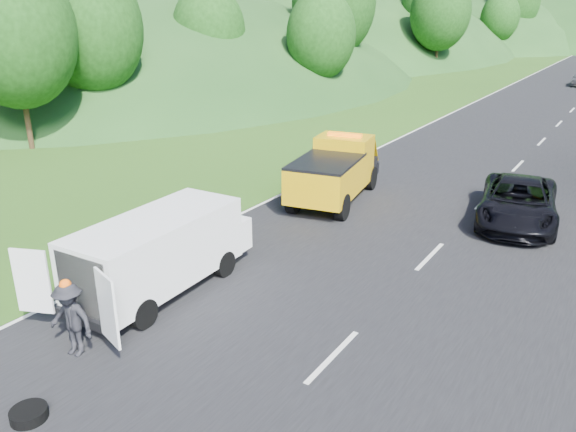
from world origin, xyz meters
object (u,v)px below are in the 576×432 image
Objects in this scene: white_van at (162,249)px; suitcase at (177,236)px; woman at (182,264)px; passing_suv at (515,223)px; worker at (76,354)px; spare_tire at (30,420)px; child at (164,279)px; tow_truck at (335,170)px.

white_van is 3.07m from suitcase.
passing_suv is (7.32, 8.63, 0.00)m from woman.
worker is at bearing -124.69° from passing_suv.
woman is at bearing -42.67° from suitcase.
spare_tire is at bearing -75.67° from white_van.
white_van is 1.34m from child.
worker is at bearing -68.01° from suitcase.
white_van reaches higher than spare_tire.
suitcase is (-2.21, 5.48, 0.30)m from worker.
woman is (-0.98, -7.41, -1.17)m from tow_truck.
child is 3.70m from worker.
child is 5.67m from spare_tire.
spare_tire is (1.45, -4.86, -1.16)m from white_van.
child is 1.44× the size of spare_tire.
spare_tire is at bearing -118.73° from passing_suv.
suitcase is (-1.76, 2.37, -0.86)m from white_van.
suitcase is (-1.01, 0.93, 0.30)m from woman.
tow_truck is at bearing 99.75° from child.
child is (-0.49, 0.46, -1.16)m from white_van.
spare_tire is (3.21, -7.23, -0.30)m from suitcase.
white_van is 5.20m from spare_tire.
passing_suv is at bearing 68.32° from child.
spare_tire is (2.19, -6.30, 0.00)m from woman.
tow_truck is 6.22× the size of child.
suitcase is at bearing 113.93° from spare_tire.
tow_truck is 8.50m from child.
woman is (-0.75, 1.44, -1.16)m from white_van.
spare_tire is at bearing 168.53° from woman.
worker is 5.92m from suitcase.
suitcase is (-1.99, -6.48, -0.87)m from tow_truck.
passing_suv reaches higher than suitcase.
woman is 11.32m from passing_suv.
worker is (0.45, -3.11, -1.16)m from white_van.
suitcase is at bearing 103.49° from worker.
passing_suv is at bearing 56.59° from worker.
tow_truck reaches higher than woman.
woman is 1.70× the size of child.
tow_truck reaches higher than worker.
child is (-0.72, -8.38, -1.17)m from tow_truck.
child is at bearing -56.37° from suitcase.
tow_truck is 7.57m from woman.
passing_suv is (5.13, 14.93, 0.00)m from spare_tire.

